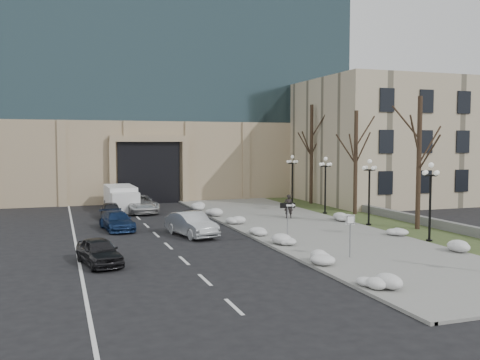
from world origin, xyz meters
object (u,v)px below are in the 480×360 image
object	(u,v)px
car_d	(140,204)
lamppost_b	(369,183)
box_truck	(121,199)
lamppost_d	(292,173)
car_a	(99,252)
one_way_sign	(290,210)
pedestrian	(289,206)
keep_sign	(350,227)
lamppost_a	(430,191)
car_b	(192,224)
car_e	(111,210)
lamppost_c	(325,177)
car_c	(117,221)

from	to	relation	value
car_d	lamppost_b	size ratio (longest dim) A/B	1.12
box_truck	lamppost_b	xyz separation A→B (m)	(15.53, -14.66, 2.04)
box_truck	lamppost_d	xyz separation A→B (m)	(15.53, -1.66, 2.04)
car_a	one_way_sign	xyz separation A→B (m)	(10.77, 1.54, 1.38)
car_a	lamppost_d	size ratio (longest dim) A/B	0.81
one_way_sign	lamppost_d	bearing A→B (deg)	75.68
pedestrian	lamppost_b	xyz separation A→B (m)	(3.99, -4.90, 2.03)
keep_sign	one_way_sign	bearing A→B (deg)	108.09
keep_sign	lamppost_d	bearing A→B (deg)	74.67
one_way_sign	keep_sign	bearing A→B (deg)	-63.28
box_truck	lamppost_a	world-z (taller)	lamppost_a
keep_sign	car_b	bearing A→B (deg)	124.76
car_d	pedestrian	world-z (taller)	pedestrian
car_d	box_truck	bearing A→B (deg)	118.41
one_way_sign	lamppost_b	distance (m)	9.36
car_e	lamppost_c	xyz separation A→B (m)	(16.83, -3.45, 2.44)
keep_sign	lamppost_a	size ratio (longest dim) A/B	0.48
car_a	car_d	bearing A→B (deg)	63.80
car_a	lamppost_a	xyz separation A→B (m)	(18.89, -0.41, 2.42)
car_a	keep_sign	xyz separation A→B (m)	(12.07, -2.93, 1.02)
lamppost_b	lamppost_d	world-z (taller)	same
lamppost_a	lamppost_b	world-z (taller)	same
car_c	lamppost_b	size ratio (longest dim) A/B	0.91
pedestrian	lamppost_a	world-z (taller)	lamppost_a
car_d	keep_sign	bearing A→B (deg)	-75.69
box_truck	lamppost_d	world-z (taller)	lamppost_d
box_truck	one_way_sign	xyz separation A→B (m)	(7.41, -19.20, 1.00)
car_c	lamppost_a	size ratio (longest dim) A/B	0.91
lamppost_d	car_a	bearing A→B (deg)	-134.71
car_a	car_b	size ratio (longest dim) A/B	0.83
car_e	box_truck	bearing A→B (deg)	75.69
car_e	lamppost_a	distance (m)	23.66
car_d	lamppost_b	bearing A→B (deg)	-46.18
lamppost_b	keep_sign	bearing A→B (deg)	-127.11
car_a	one_way_sign	world-z (taller)	one_way_sign
car_c	pedestrian	bearing A→B (deg)	-3.74
one_way_sign	lamppost_a	distance (m)	8.42
keep_sign	lamppost_d	distance (m)	23.09
box_truck	car_b	bearing A→B (deg)	-80.18
car_a	pedestrian	world-z (taller)	pedestrian
pedestrian	one_way_sign	xyz separation A→B (m)	(-4.13, -9.44, 0.99)
car_c	lamppost_b	world-z (taller)	lamppost_b
box_truck	car_e	bearing A→B (deg)	-106.38
one_way_sign	keep_sign	distance (m)	4.67
box_truck	lamppost_c	xyz separation A→B (m)	(15.53, -8.16, 2.04)
car_a	car_c	xyz separation A→B (m)	(1.91, 10.22, -0.02)
keep_sign	lamppost_c	bearing A→B (deg)	68.15
car_b	car_e	distance (m)	10.56
lamppost_a	lamppost_b	xyz separation A→B (m)	(0.00, 6.50, 0.00)
box_truck	lamppost_a	bearing A→B (deg)	-54.69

